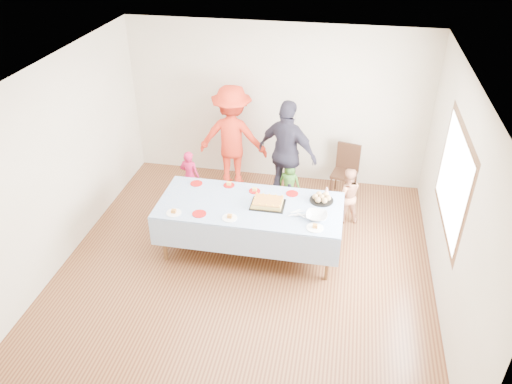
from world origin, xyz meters
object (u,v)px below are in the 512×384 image
(birthday_cake, at_px, (268,203))
(dining_chair, at_px, (346,168))
(party_table, at_px, (250,208))
(adult_left, at_px, (232,137))

(birthday_cake, height_order, dining_chair, dining_chair)
(party_table, xyz_separation_m, adult_left, (-0.65, 1.76, 0.17))
(party_table, height_order, adult_left, adult_left)
(party_table, distance_m, dining_chair, 2.20)
(adult_left, bearing_deg, dining_chair, -179.07)
(party_table, xyz_separation_m, birthday_cake, (0.24, 0.03, 0.09))
(party_table, bearing_deg, birthday_cake, 6.44)
(party_table, height_order, birthday_cake, birthday_cake)
(party_table, relative_size, birthday_cake, 5.45)
(birthday_cake, distance_m, adult_left, 1.95)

